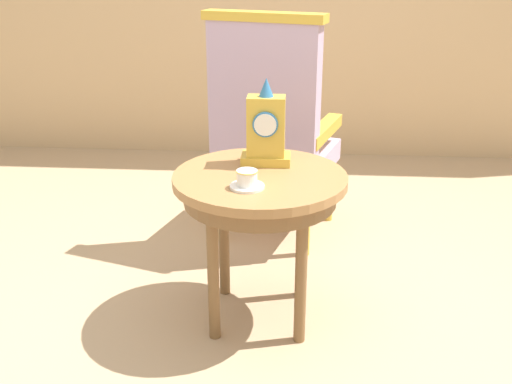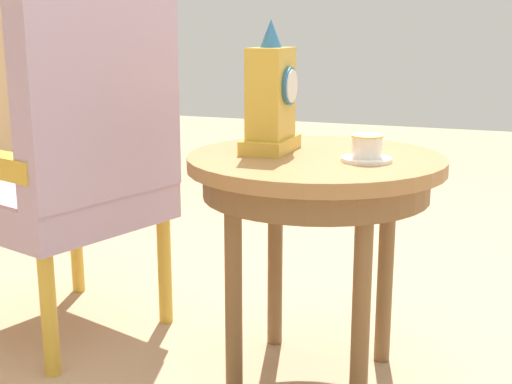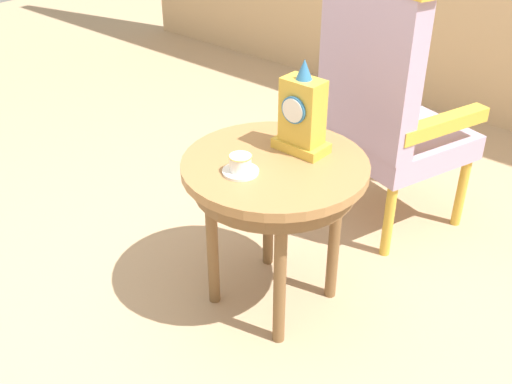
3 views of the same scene
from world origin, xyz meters
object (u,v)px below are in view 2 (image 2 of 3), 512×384
teacup_left (367,150)px  armchair (78,146)px  side_table (315,185)px  mantel_clock (271,100)px

teacup_left → armchair: bearing=87.0°
side_table → teacup_left: teacup_left is taller
teacup_left → armchair: armchair is taller
teacup_left → mantel_clock: (0.05, 0.26, 0.11)m
mantel_clock → armchair: armchair is taller
side_table → armchair: (0.01, 0.72, 0.06)m
side_table → mantel_clock: size_ratio=1.95×
side_table → teacup_left: bearing=-104.5°
mantel_clock → teacup_left: bearing=-100.7°
teacup_left → mantel_clock: bearing=79.3°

